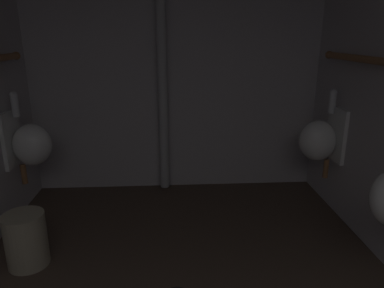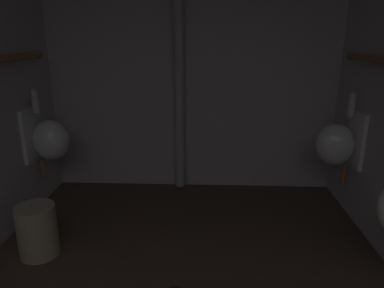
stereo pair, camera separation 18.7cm
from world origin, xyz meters
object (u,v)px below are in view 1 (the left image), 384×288
urinal_right_far (320,139)px  standpipe_back_wall (162,60)px  urinal_left_mid (29,143)px  waste_bin (26,240)px

urinal_right_far → standpipe_back_wall: (-1.29, 0.46, 0.61)m
urinal_right_far → standpipe_back_wall: size_ratio=0.31×
urinal_left_mid → urinal_right_far: same height
urinal_left_mid → waste_bin: urinal_left_mid is taller
standpipe_back_wall → waste_bin: bearing=-127.6°
waste_bin → urinal_right_far: bearing=17.4°
urinal_left_mid → waste_bin: bearing=-75.7°
urinal_right_far → waste_bin: size_ratio=2.12×
standpipe_back_wall → urinal_left_mid: bearing=-157.9°
urinal_left_mid → urinal_right_far: bearing=-0.7°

